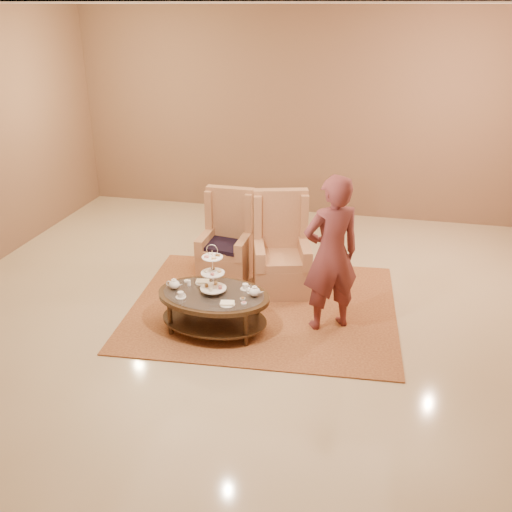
% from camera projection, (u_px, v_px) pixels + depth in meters
% --- Properties ---
extents(ground, '(8.00, 8.00, 0.00)m').
position_uv_depth(ground, '(247.00, 317.00, 6.94)').
color(ground, beige).
rests_on(ground, ground).
extents(ceiling, '(8.00, 8.00, 0.02)m').
position_uv_depth(ceiling, '(247.00, 317.00, 6.94)').
color(ceiling, white).
rests_on(ceiling, ground).
extents(wall_back, '(8.00, 0.04, 3.50)m').
position_uv_depth(wall_back, '(302.00, 115.00, 9.79)').
color(wall_back, '#89634A').
rests_on(wall_back, ground).
extents(rug, '(3.45, 2.95, 0.02)m').
position_uv_depth(rug, '(264.00, 306.00, 7.18)').
color(rug, '#AF743E').
rests_on(rug, ground).
extents(tea_table, '(1.34, 0.95, 1.09)m').
position_uv_depth(tea_table, '(214.00, 300.00, 6.51)').
color(tea_table, black).
rests_on(tea_table, ground).
extents(armchair_left, '(0.67, 0.69, 1.22)m').
position_uv_depth(armchair_left, '(227.00, 248.00, 7.86)').
color(armchair_left, tan).
rests_on(armchair_left, ground).
extents(armchair_right, '(0.88, 0.90, 1.31)m').
position_uv_depth(armchair_right, '(281.00, 258.00, 7.49)').
color(armchair_right, tan).
rests_on(armchair_right, ground).
extents(person, '(0.81, 0.73, 1.85)m').
position_uv_depth(person, '(331.00, 255.00, 6.37)').
color(person, brown).
rests_on(person, ground).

